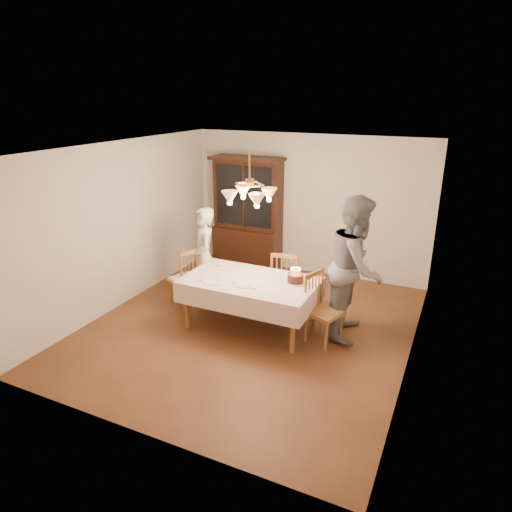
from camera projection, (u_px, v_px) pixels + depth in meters
The scene contains 14 objects.
ground at pixel (250, 326), 6.78m from camera, with size 5.00×5.00×0.00m, color #522B17.
room_shell at pixel (250, 224), 6.24m from camera, with size 5.00×5.00×5.00m.
dining_table at pixel (250, 284), 6.55m from camera, with size 1.90×1.10×0.76m.
china_hutch at pixel (248, 215), 8.80m from camera, with size 1.38×0.54×2.16m.
chair_far_side at pixel (285, 283), 7.18m from camera, with size 0.54×0.52×1.00m.
chair_left_end at pixel (185, 280), 7.29m from camera, with size 0.55×0.56×1.00m.
chair_right_end at pixel (323, 313), 6.23m from camera, with size 0.54×0.55×1.00m.
elderly_woman at pixel (204, 257), 7.25m from camera, with size 0.59×0.39×1.61m, color beige.
adult_in_grey at pixel (356, 267), 6.29m from camera, with size 0.98×0.76×2.02m, color slate.
birthday_cake at pixel (295, 279), 6.38m from camera, with size 0.30×0.30×0.22m.
place_setting_near_left at pixel (212, 282), 6.41m from camera, with size 0.37×0.23×0.02m.
place_setting_near_right at pixel (244, 285), 6.31m from camera, with size 0.38×0.24×0.02m.
place_setting_far_left at pixel (226, 268), 6.92m from camera, with size 0.37×0.23×0.02m.
chandelier at pixel (250, 196), 6.11m from camera, with size 0.62×0.62×0.73m.
Camera 1 is at (2.62, -5.42, 3.29)m, focal length 32.00 mm.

